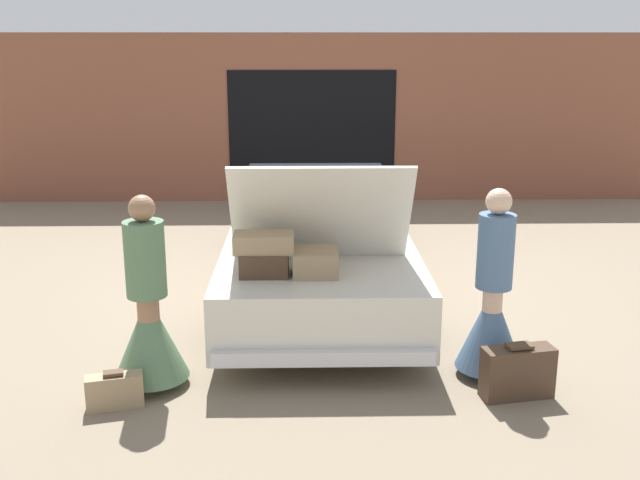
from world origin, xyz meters
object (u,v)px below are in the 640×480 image
object	(u,v)px
person_left	(149,320)
suitcase_beside_left_person	(115,391)
car	(317,236)
suitcase_beside_right_person	(517,372)
person_right	(492,311)

from	to	relation	value
person_left	suitcase_beside_left_person	distance (m)	0.60
suitcase_beside_left_person	car	bearing A→B (deg)	61.66
suitcase_beside_right_person	person_right	bearing A→B (deg)	107.30
car	suitcase_beside_right_person	size ratio (longest dim) A/B	9.21
person_right	suitcase_beside_left_person	world-z (taller)	person_right
person_left	person_right	bearing A→B (deg)	83.63
person_left	suitcase_beside_left_person	xyz separation A→B (m)	(-0.21, -0.38, -0.42)
person_right	suitcase_beside_right_person	distance (m)	0.55
person_right	person_left	bearing A→B (deg)	104.12
suitcase_beside_right_person	car	bearing A→B (deg)	118.01
person_left	car	bearing A→B (deg)	142.80
car	person_left	xyz separation A→B (m)	(-1.38, -2.56, -0.00)
car	suitcase_beside_right_person	bearing A→B (deg)	-61.99
person_right	suitcase_beside_left_person	distance (m)	3.04
person_left	suitcase_beside_left_person	size ratio (longest dim) A/B	3.50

